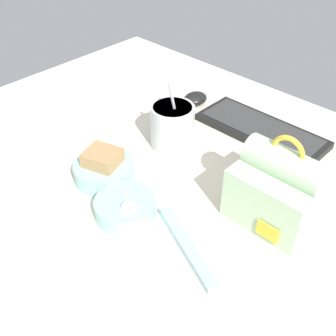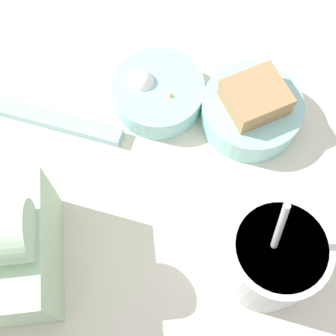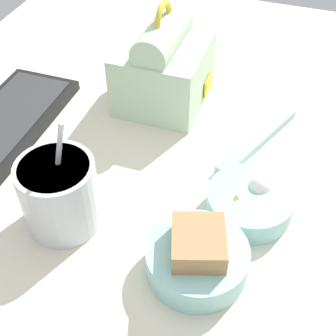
{
  "view_description": "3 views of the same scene",
  "coord_description": "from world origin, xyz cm",
  "px_view_note": "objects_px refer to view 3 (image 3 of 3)",
  "views": [
    {
      "loc": [
        49.32,
        -52.28,
        63.78
      ],
      "look_at": [
        0.06,
        -0.65,
        7.0
      ],
      "focal_mm": 45.0,
      "sensor_mm": 36.0,
      "label": 1
    },
    {
      "loc": [
        2.49,
        21.31,
        59.46
      ],
      "look_at": [
        0.06,
        -0.65,
        7.0
      ],
      "focal_mm": 50.0,
      "sensor_mm": 36.0,
      "label": 2
    },
    {
      "loc": [
        -46.4,
        -16.52,
        55.55
      ],
      "look_at": [
        0.06,
        -0.65,
        7.0
      ],
      "focal_mm": 50.0,
      "sensor_mm": 36.0,
      "label": 3
    }
  ],
  "objects_px": {
    "keyboard": "(0,130)",
    "lunch_bag": "(164,67)",
    "chopstick_case": "(258,140)",
    "soup_cup": "(60,194)",
    "bento_bowl_sandwich": "(197,257)",
    "bento_bowl_snacks": "(250,201)"
  },
  "relations": [
    {
      "from": "bento_bowl_sandwich",
      "to": "bento_bowl_snacks",
      "type": "bearing_deg",
      "value": -19.52
    },
    {
      "from": "bento_bowl_sandwich",
      "to": "bento_bowl_snacks",
      "type": "relative_size",
      "value": 1.07
    },
    {
      "from": "bento_bowl_snacks",
      "to": "bento_bowl_sandwich",
      "type": "bearing_deg",
      "value": 160.48
    },
    {
      "from": "bento_bowl_sandwich",
      "to": "bento_bowl_snacks",
      "type": "height_order",
      "value": "bento_bowl_sandwich"
    },
    {
      "from": "chopstick_case",
      "to": "keyboard",
      "type": "bearing_deg",
      "value": 105.86
    },
    {
      "from": "chopstick_case",
      "to": "lunch_bag",
      "type": "bearing_deg",
      "value": 70.44
    },
    {
      "from": "keyboard",
      "to": "bento_bowl_snacks",
      "type": "xyz_separation_m",
      "value": [
        -0.03,
        -0.45,
        0.01
      ]
    },
    {
      "from": "keyboard",
      "to": "bento_bowl_snacks",
      "type": "relative_size",
      "value": 2.69
    },
    {
      "from": "keyboard",
      "to": "soup_cup",
      "type": "bearing_deg",
      "value": -124.25
    },
    {
      "from": "chopstick_case",
      "to": "soup_cup",
      "type": "bearing_deg",
      "value": 137.83
    },
    {
      "from": "keyboard",
      "to": "lunch_bag",
      "type": "distance_m",
      "value": 0.31
    },
    {
      "from": "lunch_bag",
      "to": "soup_cup",
      "type": "distance_m",
      "value": 0.33
    },
    {
      "from": "soup_cup",
      "to": "lunch_bag",
      "type": "bearing_deg",
      "value": -6.74
    },
    {
      "from": "lunch_bag",
      "to": "keyboard",
      "type": "bearing_deg",
      "value": 129.0
    },
    {
      "from": "lunch_bag",
      "to": "chopstick_case",
      "type": "xyz_separation_m",
      "value": [
        -0.07,
        -0.19,
        -0.06
      ]
    },
    {
      "from": "keyboard",
      "to": "bento_bowl_snacks",
      "type": "distance_m",
      "value": 0.45
    },
    {
      "from": "soup_cup",
      "to": "bento_bowl_snacks",
      "type": "xyz_separation_m",
      "value": [
        0.1,
        -0.25,
        -0.04
      ]
    },
    {
      "from": "bento_bowl_sandwich",
      "to": "bento_bowl_snacks",
      "type": "xyz_separation_m",
      "value": [
        0.12,
        -0.04,
        -0.01
      ]
    },
    {
      "from": "lunch_bag",
      "to": "bento_bowl_snacks",
      "type": "height_order",
      "value": "lunch_bag"
    },
    {
      "from": "keyboard",
      "to": "soup_cup",
      "type": "height_order",
      "value": "soup_cup"
    },
    {
      "from": "soup_cup",
      "to": "bento_bowl_sandwich",
      "type": "bearing_deg",
      "value": -95.36
    },
    {
      "from": "lunch_bag",
      "to": "soup_cup",
      "type": "height_order",
      "value": "lunch_bag"
    }
  ]
}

